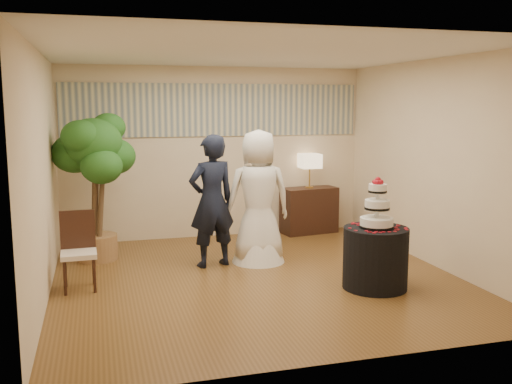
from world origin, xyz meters
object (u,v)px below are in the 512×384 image
object	(u,v)px
wedding_cake	(377,203)
table_lamp	(310,171)
side_chair	(79,252)
console	(309,210)
cake_table	(375,258)
bride	(258,197)
groom	(212,201)
ficus_tree	(95,186)

from	to	relation	value
wedding_cake	table_lamp	size ratio (longest dim) A/B	1.05
side_chair	wedding_cake	bearing A→B (deg)	-16.48
wedding_cake	table_lamp	bearing A→B (deg)	84.17
console	table_lamp	bearing A→B (deg)	0.00
cake_table	table_lamp	size ratio (longest dim) A/B	1.33
cake_table	wedding_cake	bearing A→B (deg)	0.00
cake_table	wedding_cake	xyz separation A→B (m)	(0.00, 0.00, 0.68)
wedding_cake	side_chair	size ratio (longest dim) A/B	0.65
cake_table	side_chair	distance (m)	3.54
cake_table	side_chair	size ratio (longest dim) A/B	0.83
console	cake_table	bearing A→B (deg)	-104.32
bride	cake_table	bearing A→B (deg)	126.67
groom	wedding_cake	size ratio (longest dim) A/B	2.95
bride	side_chair	distance (m)	2.51
wedding_cake	cake_table	bearing A→B (deg)	0.00
wedding_cake	ficus_tree	size ratio (longest dim) A/B	0.29
cake_table	console	xyz separation A→B (m)	(0.31, 3.02, 0.02)
bride	table_lamp	distance (m)	2.04
groom	table_lamp	bearing A→B (deg)	-156.19
bride	table_lamp	xyz separation A→B (m)	(1.34, 1.52, 0.15)
ficus_tree	side_chair	size ratio (longest dim) A/B	2.27
groom	wedding_cake	bearing A→B (deg)	125.18
bride	cake_table	xyz separation A→B (m)	(1.03, -1.50, -0.56)
bride	wedding_cake	xyz separation A→B (m)	(1.03, -1.50, 0.12)
cake_table	wedding_cake	size ratio (longest dim) A/B	1.26
wedding_cake	console	xyz separation A→B (m)	(0.31, 3.02, -0.65)
wedding_cake	ficus_tree	bearing A→B (deg)	145.51
table_lamp	side_chair	size ratio (longest dim) A/B	0.62
groom	cake_table	size ratio (longest dim) A/B	2.33
bride	side_chair	world-z (taller)	bride
console	groom	bearing A→B (deg)	-150.69
bride	console	distance (m)	2.10
console	side_chair	distance (m)	4.30
groom	ficus_tree	world-z (taller)	ficus_tree
cake_table	groom	bearing A→B (deg)	139.16
bride	side_chair	xyz separation A→B (m)	(-2.39, -0.61, -0.46)
groom	cake_table	distance (m)	2.31
groom	console	size ratio (longest dim) A/B	1.91
groom	cake_table	bearing A→B (deg)	125.18
bride	cake_table	distance (m)	1.90
console	side_chair	size ratio (longest dim) A/B	1.01
groom	cake_table	world-z (taller)	groom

